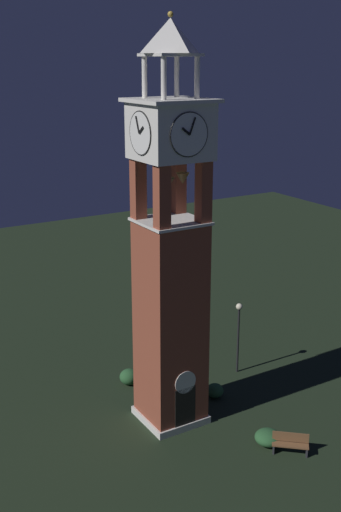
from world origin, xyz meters
TOP-DOWN VIEW (x-y plane):
  - ground at (0.00, 0.00)m, footprint 80.00×80.00m
  - clock_tower at (0.00, -0.00)m, footprint 3.23×3.23m
  - park_bench at (3.06, -5.18)m, footprint 1.50×1.38m
  - lamp_post at (5.63, 2.13)m, footprint 0.36×0.36m
  - trash_bin at (1.97, 4.25)m, footprint 0.52×0.52m
  - shrub_near_entry at (2.65, -4.16)m, footprint 1.22×1.22m
  - shrub_left_of_tower at (-0.18, 4.01)m, footprint 1.02×1.02m
  - shrub_behind_bench at (2.98, 0.51)m, footprint 0.90×0.90m

SIDE VIEW (x-z plane):
  - ground at x=0.00m, z-range 0.00..0.00m
  - shrub_near_entry at x=2.65m, z-range 0.00..0.69m
  - shrub_behind_bench at x=2.98m, z-range 0.00..0.73m
  - trash_bin at x=1.97m, z-range 0.00..0.80m
  - shrub_left_of_tower at x=-0.18m, z-range 0.00..0.84m
  - park_bench at x=3.06m, z-range 0.01..0.96m
  - lamp_post at x=5.63m, z-range 0.77..4.86m
  - clock_tower at x=0.00m, z-range -1.50..17.02m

